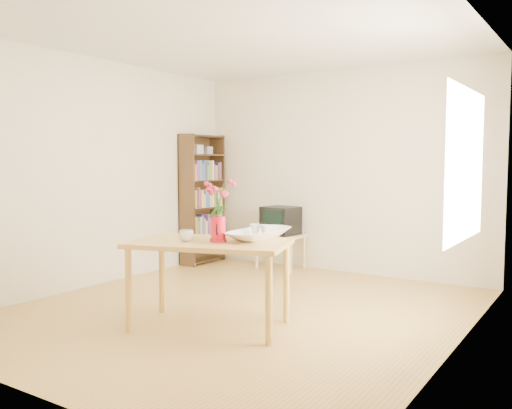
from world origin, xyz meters
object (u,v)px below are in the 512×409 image
Objects in this scene: table at (210,251)px; mug at (186,236)px; bowl at (259,212)px; television at (281,220)px; pitcher at (218,230)px.

table is 11.83× the size of mug.
television is at bearing 116.02° from bowl.
pitcher is at bearing -1.73° from table.
pitcher reaches higher than table.
mug is at bearing -69.68° from television.
bowl reaches higher than television.
television is at bearing 89.77° from table.
bowl is at bearing 27.01° from pitcher.
mug is 0.27× the size of television.
pitcher is (0.08, 0.02, 0.19)m from table.
pitcher reaches higher than mug.
mug is (-0.23, -0.15, -0.05)m from pitcher.
mug is at bearing -177.86° from pitcher.
pitcher is 2.69m from television.
mug is at bearing -132.33° from bowl.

